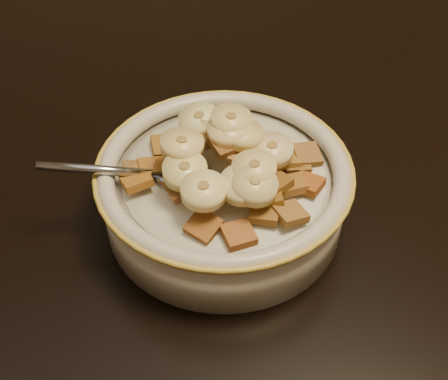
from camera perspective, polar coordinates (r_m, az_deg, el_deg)
name	(u,v)px	position (r m, az deg, el deg)	size (l,w,h in m)	color
cereal_bowl	(224,198)	(0.48, 0.00, -0.70)	(0.18, 0.18, 0.04)	beige
milk	(224,177)	(0.46, 0.00, 1.20)	(0.15, 0.15, 0.00)	#EBE8CC
spoon	(184,175)	(0.46, -3.64, 1.35)	(0.03, 0.04, 0.01)	#9097A6
cereal_square_0	(181,187)	(0.43, -3.98, 0.32)	(0.02, 0.02, 0.01)	#925F32
cereal_square_1	(137,173)	(0.46, -7.98, 1.57)	(0.02, 0.02, 0.01)	brown
cereal_square_2	(217,190)	(0.43, -0.61, 0.03)	(0.02, 0.02, 0.01)	brown
cereal_square_3	(226,144)	(0.45, 0.16, 4.20)	(0.02, 0.02, 0.01)	brown
cereal_square_4	(136,181)	(0.45, -8.01, 0.83)	(0.02, 0.02, 0.01)	brown
cereal_square_5	(188,175)	(0.44, -3.27, 1.41)	(0.02, 0.02, 0.01)	brown
cereal_square_6	(199,141)	(0.46, -2.34, 4.48)	(0.02, 0.02, 0.01)	brown
cereal_square_7	(152,167)	(0.46, -6.57, 2.07)	(0.02, 0.02, 0.01)	brown
cereal_square_8	(165,146)	(0.48, -5.42, 4.01)	(0.02, 0.02, 0.01)	brown
cereal_square_9	(203,226)	(0.42, -1.89, -3.30)	(0.02, 0.02, 0.01)	brown
cereal_square_10	(264,212)	(0.42, 3.72, -1.98)	(0.02, 0.02, 0.01)	brown
cereal_square_11	(245,134)	(0.48, 1.95, 5.14)	(0.02, 0.02, 0.01)	brown
cereal_square_12	(274,182)	(0.44, 4.61, 0.69)	(0.02, 0.02, 0.01)	brown
cereal_square_13	(256,176)	(0.44, 2.97, 1.31)	(0.02, 0.02, 0.01)	brown
cereal_square_14	(225,122)	(0.50, 0.05, 6.24)	(0.02, 0.02, 0.01)	brown
cereal_square_15	(296,162)	(0.47, 6.56, 2.56)	(0.02, 0.02, 0.01)	brown
cereal_square_16	(141,171)	(0.46, -7.61, 1.69)	(0.02, 0.02, 0.01)	#915D30
cereal_square_17	(308,184)	(0.45, 7.66, 0.56)	(0.02, 0.02, 0.01)	brown
cereal_square_18	(268,198)	(0.43, 4.04, -0.76)	(0.02, 0.02, 0.01)	brown
cereal_square_19	(203,128)	(0.49, -1.92, 5.65)	(0.02, 0.02, 0.01)	#995D1D
cereal_square_20	(239,234)	(0.41, 1.34, -4.09)	(0.02, 0.02, 0.01)	brown
cereal_square_21	(246,156)	(0.45, 2.00, 3.13)	(0.02, 0.02, 0.01)	#9B5F35
cereal_square_22	(307,155)	(0.47, 7.59, 3.23)	(0.02, 0.02, 0.01)	brown
cereal_square_23	(290,213)	(0.42, 6.05, -2.14)	(0.02, 0.02, 0.01)	brown
cereal_square_24	(247,144)	(0.46, 2.08, 4.20)	(0.02, 0.02, 0.01)	brown
cereal_square_25	(291,185)	(0.45, 6.17, 0.47)	(0.02, 0.02, 0.01)	brown
cereal_square_26	(285,159)	(0.46, 5.59, 2.80)	(0.02, 0.02, 0.01)	brown
banana_slice_0	(221,123)	(0.47, -0.27, 6.14)	(0.03, 0.03, 0.01)	#D5C980
banana_slice_1	(199,120)	(0.47, -2.29, 6.41)	(0.03, 0.03, 0.01)	#CDC388
banana_slice_2	(231,121)	(0.46, 0.66, 6.33)	(0.03, 0.03, 0.01)	#D4C178
banana_slice_3	(231,126)	(0.46, 0.60, 5.86)	(0.03, 0.03, 0.01)	beige
banana_slice_4	(185,171)	(0.43, -3.60, 1.74)	(0.03, 0.03, 0.01)	beige
banana_slice_5	(182,145)	(0.44, -3.86, 4.14)	(0.03, 0.03, 0.01)	#E7CC7A
banana_slice_6	(272,150)	(0.45, 4.40, 3.67)	(0.03, 0.03, 0.01)	beige
banana_slice_7	(242,185)	(0.42, 1.70, 0.47)	(0.03, 0.03, 0.01)	#E1CF89
banana_slice_8	(255,186)	(0.42, 2.84, 0.38)	(0.03, 0.03, 0.01)	#CBBA85
banana_slice_9	(242,135)	(0.45, 1.65, 5.09)	(0.03, 0.03, 0.01)	#D4BE69
banana_slice_10	(254,169)	(0.43, 2.79, 1.94)	(0.03, 0.03, 0.01)	#F1CF7D
banana_slice_11	(204,191)	(0.41, -1.87, -0.06)	(0.03, 0.03, 0.01)	#F6DE8C
banana_slice_12	(229,132)	(0.45, 0.44, 5.33)	(0.03, 0.03, 0.01)	#E1C786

